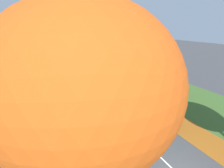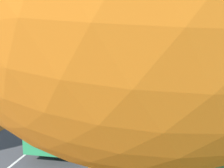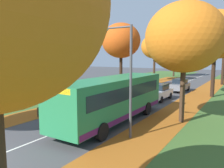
% 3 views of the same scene
% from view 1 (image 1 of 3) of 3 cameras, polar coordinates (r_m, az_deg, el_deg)
% --- Properties ---
extents(grass_verge_left, '(12.00, 90.00, 0.01)m').
position_cam_1_polar(grass_verge_left, '(27.30, -27.75, -2.69)').
color(grass_verge_left, '#3D6028').
rests_on(grass_verge_left, ground).
extents(leaf_litter_left, '(2.80, 60.00, 0.00)m').
position_cam_1_polar(leaf_litter_left, '(21.86, -15.88, -6.21)').
color(leaf_litter_left, '#9E5619').
rests_on(leaf_litter_left, grass_verge_left).
extents(grass_verge_right, '(12.00, 90.00, 0.01)m').
position_cam_1_polar(grass_verge_right, '(31.97, 6.97, 2.30)').
color(grass_verge_right, '#3D6028').
rests_on(grass_verge_right, ground).
extents(leaf_litter_right, '(2.80, 60.00, 0.00)m').
position_cam_1_polar(leaf_litter_right, '(24.82, 5.41, -2.50)').
color(leaf_litter_right, '#9E5619').
rests_on(leaf_litter_right, grass_verge_right).
extents(road_centre_line, '(0.12, 80.00, 0.01)m').
position_cam_1_polar(road_centre_line, '(28.26, -8.98, 0.00)').
color(road_centre_line, silver).
rests_on(road_centre_line, ground).
extents(tree_left_nearest, '(5.95, 5.95, 9.83)m').
position_cam_1_polar(tree_left_nearest, '(5.51, -8.78, -0.83)').
color(tree_left_nearest, '#422D1E').
rests_on(tree_left_nearest, ground).
extents(tree_left_near, '(4.29, 4.29, 7.99)m').
position_cam_1_polar(tree_left_near, '(16.66, -18.95, 7.58)').
color(tree_left_near, '#382619').
rests_on(tree_left_near, ground).
extents(tree_left_mid, '(5.14, 5.14, 8.86)m').
position_cam_1_polar(tree_left_mid, '(27.91, -21.77, 12.41)').
color(tree_left_mid, black).
rests_on(tree_left_mid, ground).
extents(tree_left_far, '(4.89, 4.89, 8.51)m').
position_cam_1_polar(tree_left_far, '(40.59, -23.63, 13.42)').
color(tree_left_far, '#382619').
rests_on(tree_left_far, ground).
extents(tree_left_distant, '(5.83, 5.83, 9.06)m').
position_cam_1_polar(tree_left_distant, '(52.17, -24.11, 14.37)').
color(tree_left_distant, '#382619').
rests_on(tree_left_distant, ground).
extents(tree_right_near, '(5.07, 5.07, 7.90)m').
position_cam_1_polar(tree_right_near, '(21.58, 12.16, 9.35)').
color(tree_right_near, '#422D1E').
rests_on(tree_right_near, ground).
extents(tree_right_mid, '(5.77, 5.77, 9.35)m').
position_cam_1_polar(tree_right_mid, '(31.35, -0.21, 14.64)').
color(tree_right_mid, black).
rests_on(tree_right_mid, ground).
extents(tree_right_far, '(4.06, 4.06, 8.26)m').
position_cam_1_polar(tree_right_far, '(43.02, -7.98, 15.09)').
color(tree_right_far, black).
rests_on(tree_right_far, ground).
extents(tree_right_distant, '(6.33, 6.33, 9.52)m').
position_cam_1_polar(tree_right_distant, '(54.69, -12.20, 15.90)').
color(tree_right_distant, '#382619').
rests_on(tree_right_distant, ground).
extents(bollard_second, '(0.12, 0.12, 0.56)m').
position_cam_1_polar(bollard_second, '(13.07, -1.37, -22.87)').
color(bollard_second, '#4C3823').
rests_on(bollard_second, ground).
extents(bollard_third, '(0.12, 0.12, 0.72)m').
position_cam_1_polar(bollard_third, '(15.62, -6.98, -14.83)').
color(bollard_third, '#4C3823').
rests_on(bollard_third, ground).
extents(bollard_fourth, '(0.12, 0.12, 0.59)m').
position_cam_1_polar(bollard_fourth, '(18.56, -10.41, -9.44)').
color(bollard_fourth, '#4C3823').
rests_on(bollard_fourth, ground).
extents(streetlamp_right, '(1.89, 0.28, 6.00)m').
position_cam_1_polar(streetlamp_right, '(17.47, 15.62, 0.62)').
color(streetlamp_right, '#47474C').
rests_on(streetlamp_right, ground).
extents(bus, '(2.72, 10.42, 2.98)m').
position_cam_1_polar(bus, '(18.59, 6.33, -4.38)').
color(bus, '#237A47').
rests_on(bus, ground).
extents(car_white_lead, '(1.87, 4.24, 1.62)m').
position_cam_1_polar(car_white_lead, '(26.42, -4.40, 0.70)').
color(car_white_lead, silver).
rests_on(car_white_lead, ground).
extents(car_grey_following, '(1.80, 4.21, 1.62)m').
position_cam_1_polar(car_grey_following, '(32.66, -8.20, 4.07)').
color(car_grey_following, slate).
rests_on(car_grey_following, ground).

